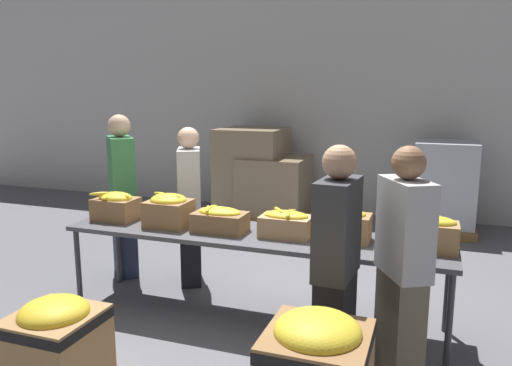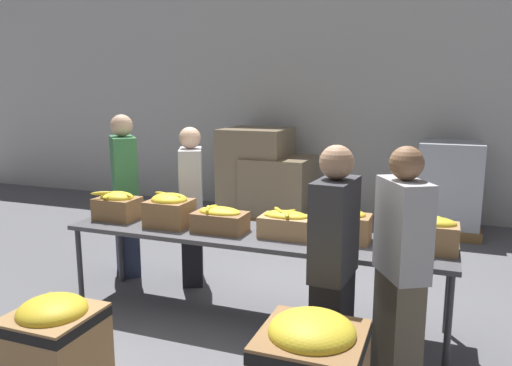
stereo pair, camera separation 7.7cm
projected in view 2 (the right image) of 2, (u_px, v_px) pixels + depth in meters
ground_plane at (253, 318)px, 4.52m from camera, size 30.00×30.00×0.00m
wall_back at (346, 91)px, 8.00m from camera, size 16.00×0.08×4.00m
sorting_table at (253, 238)px, 4.38m from camera, size 3.39×0.75×0.79m
banana_box_0 at (117, 205)px, 4.82m from camera, size 0.41×0.31×0.28m
banana_box_1 at (169, 209)px, 4.58m from camera, size 0.39×0.34×0.31m
banana_box_2 at (220, 219)px, 4.40m from camera, size 0.47×0.28×0.24m
banana_box_3 at (286, 224)px, 4.24m from camera, size 0.43×0.28×0.25m
banana_box_4 at (347, 225)px, 4.12m from camera, size 0.39×0.28×0.29m
banana_box_5 at (429, 233)px, 3.87m from camera, size 0.44×0.29×0.29m
volunteer_0 at (125, 196)px, 5.46m from camera, size 0.49×0.51×1.77m
volunteer_1 at (401, 270)px, 3.37m from camera, size 0.42×0.50×1.68m
volunteer_2 at (192, 207)px, 5.21m from camera, size 0.39×0.50×1.66m
volunteer_3 at (333, 271)px, 3.35m from camera, size 0.26×0.47×1.69m
donation_bin_0 at (55, 340)px, 3.40m from camera, size 0.55×0.55×0.66m
pallet_stack_0 at (449, 189)px, 7.08m from camera, size 0.91×0.91×1.31m
pallet_stack_1 at (279, 189)px, 7.79m from camera, size 1.09×1.09×1.01m
pallet_stack_2 at (256, 174)px, 7.93m from camera, size 1.09×1.09×1.43m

